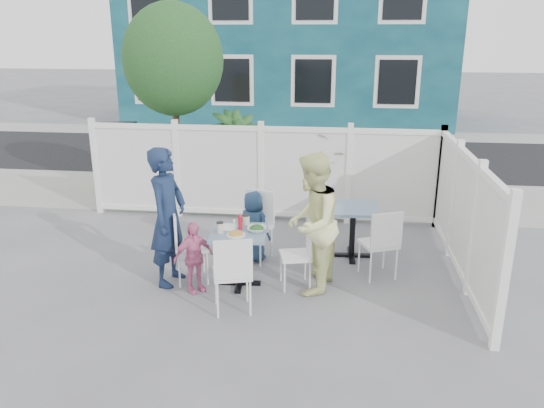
# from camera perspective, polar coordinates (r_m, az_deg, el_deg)

# --- Properties ---
(ground) EXTENTS (80.00, 80.00, 0.00)m
(ground) POSITION_cam_1_polar(r_m,az_deg,el_deg) (6.95, -4.85, -8.15)
(ground) COLOR slate
(near_sidewalk) EXTENTS (24.00, 2.60, 0.01)m
(near_sidewalk) POSITION_cam_1_polar(r_m,az_deg,el_deg) (10.44, -0.57, 0.98)
(near_sidewalk) COLOR gray
(near_sidewalk) RESTS_ON ground
(street) EXTENTS (24.00, 5.00, 0.01)m
(street) POSITION_cam_1_polar(r_m,az_deg,el_deg) (14.00, 1.48, 5.35)
(street) COLOR black
(street) RESTS_ON ground
(far_sidewalk) EXTENTS (24.00, 1.60, 0.01)m
(far_sidewalk) POSITION_cam_1_polar(r_m,az_deg,el_deg) (17.03, 2.55, 7.60)
(far_sidewalk) COLOR gray
(far_sidewalk) RESTS_ON ground
(building) EXTENTS (11.00, 6.00, 6.00)m
(building) POSITION_cam_1_polar(r_m,az_deg,el_deg) (20.18, 2.03, 17.77)
(building) COLOR #0F3C4F
(building) RESTS_ON ground
(fence_back) EXTENTS (5.86, 0.08, 1.60)m
(fence_back) POSITION_cam_1_polar(r_m,az_deg,el_deg) (8.88, -1.17, 3.16)
(fence_back) COLOR white
(fence_back) RESTS_ON ground
(fence_right) EXTENTS (0.08, 3.66, 1.60)m
(fence_right) POSITION_cam_1_polar(r_m,az_deg,el_deg) (7.26, 19.91, -1.35)
(fence_right) COLOR white
(fence_right) RESTS_ON ground
(tree) EXTENTS (1.80, 1.62, 3.59)m
(tree) POSITION_cam_1_polar(r_m,az_deg,el_deg) (9.86, -10.61, 14.98)
(tree) COLOR #382316
(tree) RESTS_ON ground
(utility_cabinet) EXTENTS (0.75, 0.59, 1.26)m
(utility_cabinet) POSITION_cam_1_polar(r_m,az_deg,el_deg) (11.29, -16.18, 4.85)
(utility_cabinet) COLOR gold
(utility_cabinet) RESTS_ON ground
(potted_shrub_a) EXTENTS (1.36, 1.36, 1.74)m
(potted_shrub_a) POSITION_cam_1_polar(r_m,az_deg,el_deg) (9.63, -4.01, 4.81)
(potted_shrub_a) COLOR #15381D
(potted_shrub_a) RESTS_ON ground
(potted_shrub_b) EXTENTS (1.53, 1.65, 1.50)m
(potted_shrub_b) POSITION_cam_1_polar(r_m,az_deg,el_deg) (9.38, 7.17, 3.62)
(potted_shrub_b) COLOR #15381D
(potted_shrub_b) RESTS_ON ground
(main_table) EXTENTS (0.73, 0.73, 0.72)m
(main_table) POSITION_cam_1_polar(r_m,az_deg,el_deg) (6.60, -3.57, -4.28)
(main_table) COLOR #4A6282
(main_table) RESTS_ON ground
(spare_table) EXTENTS (0.74, 0.74, 0.75)m
(spare_table) POSITION_cam_1_polar(r_m,az_deg,el_deg) (7.49, 8.71, -1.54)
(spare_table) COLOR #4A6282
(spare_table) RESTS_ON ground
(chair_left) EXTENTS (0.54, 0.55, 0.95)m
(chair_left) POSITION_cam_1_polar(r_m,az_deg,el_deg) (6.78, -9.42, -3.91)
(chair_left) COLOR white
(chair_left) RESTS_ON ground
(chair_right) EXTENTS (0.46, 0.47, 0.86)m
(chair_right) POSITION_cam_1_polar(r_m,az_deg,el_deg) (6.58, 3.19, -4.88)
(chair_right) COLOR white
(chair_right) RESTS_ON ground
(chair_back) EXTENTS (0.55, 0.54, 0.97)m
(chair_back) POSITION_cam_1_polar(r_m,az_deg,el_deg) (7.38, -1.69, -1.75)
(chair_back) COLOR white
(chair_back) RESTS_ON ground
(chair_near) EXTENTS (0.52, 0.51, 0.94)m
(chair_near) POSITION_cam_1_polar(r_m,az_deg,el_deg) (5.94, -4.25, -7.01)
(chair_near) COLOR white
(chair_near) RESTS_ON ground
(chair_spare) EXTENTS (0.55, 0.54, 0.93)m
(chair_spare) POSITION_cam_1_polar(r_m,az_deg,el_deg) (6.89, 11.73, -3.76)
(chair_spare) COLOR white
(chair_spare) RESTS_ON ground
(man) EXTENTS (0.51, 0.70, 1.75)m
(man) POSITION_cam_1_polar(r_m,az_deg,el_deg) (6.68, -11.14, -1.38)
(man) COLOR #162442
(man) RESTS_ON ground
(woman) EXTENTS (0.81, 0.95, 1.73)m
(woman) POSITION_cam_1_polar(r_m,az_deg,el_deg) (6.37, 4.29, -2.13)
(woman) COLOR #DCE857
(woman) RESTS_ON ground
(boy) EXTENTS (0.57, 0.49, 1.00)m
(boy) POSITION_cam_1_polar(r_m,az_deg,el_deg) (7.34, -2.00, -2.39)
(boy) COLOR navy
(boy) RESTS_ON ground
(toddler) EXTENTS (0.54, 0.52, 0.90)m
(toddler) POSITION_cam_1_polar(r_m,az_deg,el_deg) (6.53, -8.43, -5.70)
(toddler) COLOR pink
(toddler) RESTS_ON ground
(plate_main) EXTENTS (0.23, 0.23, 0.01)m
(plate_main) POSITION_cam_1_polar(r_m,az_deg,el_deg) (6.42, -3.90, -3.32)
(plate_main) COLOR white
(plate_main) RESTS_ON main_table
(plate_side) EXTENTS (0.23, 0.23, 0.02)m
(plate_side) POSITION_cam_1_polar(r_m,az_deg,el_deg) (6.68, -4.83, -2.48)
(plate_side) COLOR white
(plate_side) RESTS_ON main_table
(salad_bowl) EXTENTS (0.23, 0.23, 0.06)m
(salad_bowl) POSITION_cam_1_polar(r_m,az_deg,el_deg) (6.52, -1.64, -2.73)
(salad_bowl) COLOR white
(salad_bowl) RESTS_ON main_table
(coffee_cup_a) EXTENTS (0.08, 0.08, 0.13)m
(coffee_cup_a) POSITION_cam_1_polar(r_m,az_deg,el_deg) (6.50, -5.61, -2.57)
(coffee_cup_a) COLOR beige
(coffee_cup_a) RESTS_ON main_table
(coffee_cup_b) EXTENTS (0.09, 0.09, 0.13)m
(coffee_cup_b) POSITION_cam_1_polar(r_m,az_deg,el_deg) (6.72, -2.80, -1.80)
(coffee_cup_b) COLOR beige
(coffee_cup_b) RESTS_ON main_table
(ketchup_bottle) EXTENTS (0.05, 0.05, 0.17)m
(ketchup_bottle) POSITION_cam_1_polar(r_m,az_deg,el_deg) (6.58, -3.45, -2.04)
(ketchup_bottle) COLOR #B51022
(ketchup_bottle) RESTS_ON main_table
(salt_shaker) EXTENTS (0.03, 0.03, 0.06)m
(salt_shaker) POSITION_cam_1_polar(r_m,az_deg,el_deg) (6.79, -4.10, -1.89)
(salt_shaker) COLOR white
(salt_shaker) RESTS_ON main_table
(pepper_shaker) EXTENTS (0.03, 0.03, 0.07)m
(pepper_shaker) POSITION_cam_1_polar(r_m,az_deg,el_deg) (6.77, -3.51, -1.91)
(pepper_shaker) COLOR black
(pepper_shaker) RESTS_ON main_table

